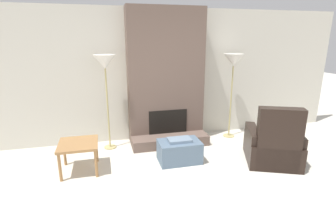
{
  "coord_description": "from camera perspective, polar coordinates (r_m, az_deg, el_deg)",
  "views": [
    {
      "loc": [
        -1.21,
        -2.39,
        2.04
      ],
      "look_at": [
        0.0,
        2.4,
        0.63
      ],
      "focal_mm": 28.0,
      "sensor_mm": 36.0,
      "label": 1
    }
  ],
  "objects": [
    {
      "name": "fireplace",
      "position": [
        5.15,
        -0.39,
        6.55
      ],
      "size": [
        1.49,
        0.73,
        2.6
      ],
      "color": "brown",
      "rests_on": "ground_plane"
    },
    {
      "name": "side_table",
      "position": [
        4.32,
        -18.92,
        -7.15
      ],
      "size": [
        0.59,
        0.61,
        0.47
      ],
      "color": "#9E7042",
      "rests_on": "ground_plane"
    },
    {
      "name": "ottoman",
      "position": [
        4.48,
        2.49,
        -8.46
      ],
      "size": [
        0.7,
        0.46,
        0.42
      ],
      "color": "slate",
      "rests_on": "ground_plane"
    },
    {
      "name": "armchair",
      "position": [
        4.73,
        21.93,
        -6.97
      ],
      "size": [
        1.1,
        1.14,
        1.02
      ],
      "rotation": [
        0.0,
        0.0,
        2.74
      ],
      "color": "black",
      "rests_on": "ground_plane"
    },
    {
      "name": "wall_back",
      "position": [
        5.36,
        -0.99,
        7.96
      ],
      "size": [
        7.82,
        0.06,
        2.6
      ],
      "primitive_type": "cube",
      "color": "beige",
      "rests_on": "ground_plane"
    },
    {
      "name": "ground_plane",
      "position": [
        3.36,
        10.85,
        -21.71
      ],
      "size": [
        24.0,
        24.0,
        0.0
      ],
      "primitive_type": "plane",
      "color": "beige"
    },
    {
      "name": "floor_lamp_right",
      "position": [
        5.46,
        14.06,
        10.25
      ],
      "size": [
        0.4,
        0.4,
        1.73
      ],
      "color": "tan",
      "rests_on": "ground_plane"
    },
    {
      "name": "floor_lamp_left",
      "position": [
        4.82,
        -13.57,
        9.83
      ],
      "size": [
        0.4,
        0.4,
        1.75
      ],
      "color": "tan",
      "rests_on": "ground_plane"
    }
  ]
}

